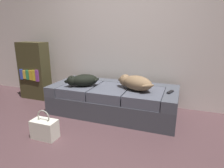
{
  "coord_description": "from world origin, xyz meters",
  "views": [
    {
      "loc": [
        1.02,
        -1.66,
        1.32
      ],
      "look_at": [
        0.0,
        1.09,
        0.5
      ],
      "focal_mm": 31.2,
      "sensor_mm": 36.0,
      "label": 1
    }
  ],
  "objects_px": {
    "couch": "(113,100)",
    "dog_dark": "(82,80)",
    "dog_tan": "(135,83)",
    "handbag": "(45,129)",
    "bookshelf": "(34,71)",
    "tv_remote": "(170,92)"
  },
  "relations": [
    {
      "from": "handbag",
      "to": "bookshelf",
      "type": "height_order",
      "value": "bookshelf"
    },
    {
      "from": "dog_tan",
      "to": "dog_dark",
      "type": "bearing_deg",
      "value": -172.76
    },
    {
      "from": "tv_remote",
      "to": "handbag",
      "type": "relative_size",
      "value": 0.4
    },
    {
      "from": "dog_tan",
      "to": "handbag",
      "type": "relative_size",
      "value": 1.64
    },
    {
      "from": "couch",
      "to": "tv_remote",
      "type": "height_order",
      "value": "tv_remote"
    },
    {
      "from": "dog_dark",
      "to": "handbag",
      "type": "bearing_deg",
      "value": -95.15
    },
    {
      "from": "dog_dark",
      "to": "tv_remote",
      "type": "xyz_separation_m",
      "value": [
        1.34,
        0.13,
        -0.09
      ]
    },
    {
      "from": "couch",
      "to": "dog_tan",
      "type": "height_order",
      "value": "dog_tan"
    },
    {
      "from": "dog_tan",
      "to": "handbag",
      "type": "xyz_separation_m",
      "value": [
        -0.91,
        -0.97,
        -0.44
      ]
    },
    {
      "from": "couch",
      "to": "dog_dark",
      "type": "distance_m",
      "value": 0.59
    },
    {
      "from": "dog_tan",
      "to": "bookshelf",
      "type": "height_order",
      "value": "bookshelf"
    },
    {
      "from": "dog_tan",
      "to": "handbag",
      "type": "distance_m",
      "value": 1.4
    },
    {
      "from": "tv_remote",
      "to": "handbag",
      "type": "height_order",
      "value": "tv_remote"
    },
    {
      "from": "bookshelf",
      "to": "dog_tan",
      "type": "bearing_deg",
      "value": -6.47
    },
    {
      "from": "dog_dark",
      "to": "bookshelf",
      "type": "height_order",
      "value": "bookshelf"
    },
    {
      "from": "dog_tan",
      "to": "bookshelf",
      "type": "xyz_separation_m",
      "value": [
        -2.08,
        0.24,
        -0.01
      ]
    },
    {
      "from": "couch",
      "to": "bookshelf",
      "type": "bearing_deg",
      "value": 174.17
    },
    {
      "from": "bookshelf",
      "to": "handbag",
      "type": "bearing_deg",
      "value": -45.97
    },
    {
      "from": "couch",
      "to": "handbag",
      "type": "relative_size",
      "value": 5.3
    },
    {
      "from": "tv_remote",
      "to": "bookshelf",
      "type": "xyz_separation_m",
      "value": [
        -2.59,
        0.21,
        0.09
      ]
    },
    {
      "from": "dog_tan",
      "to": "handbag",
      "type": "height_order",
      "value": "dog_tan"
    },
    {
      "from": "dog_tan",
      "to": "couch",
      "type": "bearing_deg",
      "value": 170.61
    }
  ]
}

